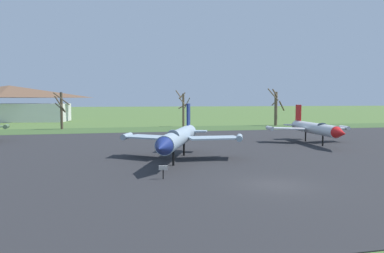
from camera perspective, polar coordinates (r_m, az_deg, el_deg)
ground_plane at (r=23.51m, az=12.57°, el=-8.77°), size 600.00×600.00×0.00m
asphalt_apron at (r=37.20m, az=2.29°, el=-3.95°), size 84.71×49.61×0.05m
grass_verge_strip at (r=67.18m, az=-5.05°, el=-0.42°), size 144.71×12.00×0.06m
jet_fighter_front_left at (r=46.32m, az=18.16°, el=-0.24°), size 10.18×13.88×4.59m
jet_fighter_rear_center at (r=31.74m, az=-2.06°, el=-1.66°), size 10.78×13.87×4.85m
info_placard_rear_center at (r=24.60m, az=-4.40°, el=-6.71°), size 0.59×0.26×0.95m
bare_tree_left_of_center at (r=70.40m, az=-19.21°, el=2.49°), size 2.76×1.80×6.63m
bare_tree_center at (r=74.56m, az=-1.37°, el=2.95°), size 2.79×2.75×7.21m
bare_tree_right_of_center at (r=78.14m, az=12.63°, el=2.91°), size 3.64×2.81×7.61m
visitor_building at (r=102.17m, az=-25.93°, el=3.14°), size 29.58×14.25×8.82m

